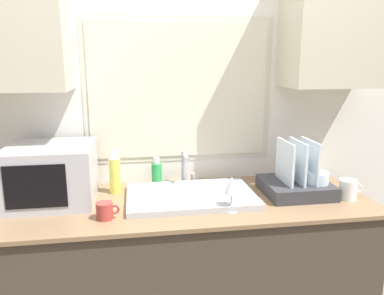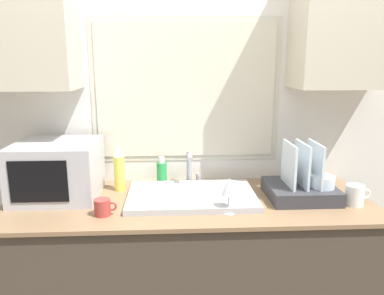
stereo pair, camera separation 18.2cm
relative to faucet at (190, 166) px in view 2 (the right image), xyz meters
name	(u,v)px [view 2 (the right image)]	position (x,y,z in m)	size (l,w,h in m)	color
countertop	(189,277)	(-0.02, -0.23, -0.55)	(1.85, 0.69, 0.89)	#42382D
wall_back	(186,95)	(-0.02, 0.09, 0.39)	(6.00, 0.38, 2.60)	silver
sink_basin	(192,196)	(-0.01, -0.23, -0.10)	(0.65, 0.43, 0.03)	#B2B2B7
faucet	(190,166)	(0.00, 0.00, 0.00)	(0.08, 0.14, 0.19)	#99999E
microwave	(58,170)	(-0.69, -0.15, 0.03)	(0.41, 0.40, 0.29)	#B2B2B7
dish_rack	(302,186)	(0.56, -0.24, -0.05)	(0.34, 0.32, 0.29)	#333338
spray_bottle	(119,168)	(-0.39, -0.07, 0.01)	(0.06, 0.06, 0.26)	#D8CC4C
soap_bottle	(162,173)	(-0.16, 0.01, -0.04)	(0.06, 0.06, 0.16)	#268C3F
mug_near_sink	(103,207)	(-0.42, -0.41, -0.07)	(0.10, 0.07, 0.08)	#A53833
wine_glass	(229,187)	(0.16, -0.42, 0.01)	(0.07, 0.07, 0.17)	silver
mug_by_rack	(355,195)	(0.79, -0.35, -0.06)	(0.12, 0.09, 0.10)	white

